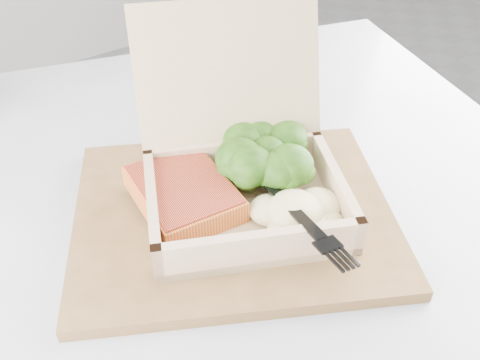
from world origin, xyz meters
TOP-DOWN VIEW (x-y plane):
  - floor at (0.00, 0.00)m, footprint 4.00×4.00m
  - cafe_table at (-0.68, 0.09)m, footprint 1.04×1.04m
  - serving_tray at (-0.66, 0.08)m, footprint 0.42×0.39m
  - takeout_container at (-0.64, 0.10)m, footprint 0.27×0.28m
  - salmon_fillet at (-0.70, 0.11)m, footprint 0.10×0.12m
  - broccoli_pile at (-0.60, 0.10)m, footprint 0.12×0.12m
  - mashed_potatoes at (-0.62, 0.02)m, footprint 0.09×0.08m
  - plastic_fork at (-0.63, 0.03)m, footprint 0.04×0.16m
  - receipt at (-0.61, 0.25)m, footprint 0.16×0.16m

SIDE VIEW (x-z plane):
  - floor at x=0.00m, z-range 0.00..0.00m
  - cafe_table at x=-0.68m, z-range 0.18..0.93m
  - receipt at x=-0.61m, z-range 0.75..0.75m
  - serving_tray at x=-0.66m, z-range 0.75..0.76m
  - salmon_fillet at x=-0.70m, z-range 0.77..0.79m
  - mashed_potatoes at x=-0.62m, z-range 0.77..0.80m
  - broccoli_pile at x=-0.60m, z-range 0.77..0.81m
  - plastic_fork at x=-0.63m, z-range 0.79..0.81m
  - takeout_container at x=-0.64m, z-range 0.71..0.90m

